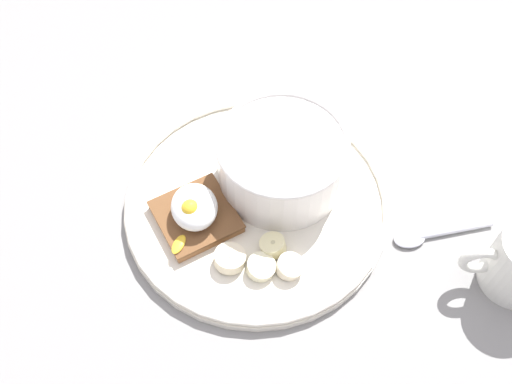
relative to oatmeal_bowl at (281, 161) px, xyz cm
name	(u,v)px	position (x,y,z in cm)	size (l,w,h in cm)	color
ground_plane	(256,211)	(2.64, -3.45, -5.43)	(120.00, 120.00, 2.00)	gray
plate	(256,202)	(2.64, -3.45, -3.63)	(30.39, 30.39, 1.60)	silver
oatmeal_bowl	(281,161)	(0.00, 0.00, 0.00)	(14.80, 14.80, 7.07)	white
toast_slice	(196,216)	(3.69, -10.53, -2.73)	(10.44, 10.44, 1.24)	brown
poached_egg	(194,207)	(3.79, -10.60, -0.66)	(7.86, 6.02, 3.35)	white
banana_slice_front	(230,258)	(9.63, -7.70, -2.64)	(4.87, 4.90, 1.79)	beige
banana_slice_left	(273,245)	(9.04, -2.87, -2.57)	(4.08, 4.12, 1.97)	beige
banana_slice_back	(290,266)	(11.81, -1.64, -2.63)	(4.07, 4.14, 1.85)	#F2E4C3
banana_slice_right	(261,267)	(11.23, -4.64, -2.73)	(4.26, 4.32, 1.66)	#F0E8BD
spoon	(431,234)	(10.41, 15.02, -4.03)	(2.43, 11.65, 0.80)	silver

